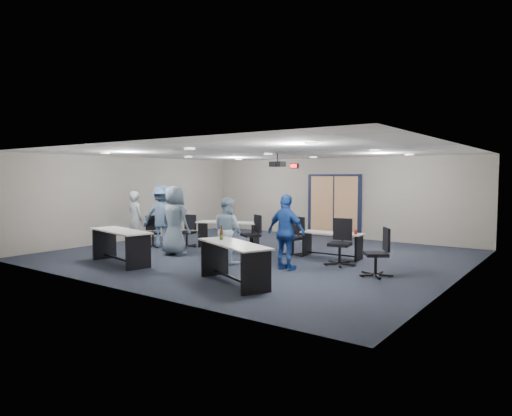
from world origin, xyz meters
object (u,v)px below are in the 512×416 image
Objects in this scene: table_back_left at (229,230)px; person_navy at (286,232)px; table_front_right at (233,256)px; chair_back_b at (251,234)px; chair_back_c at (293,236)px; person_lightblue at (227,230)px; chair_loose_right at (376,252)px; table_front_left at (120,241)px; chair_back_a at (187,231)px; table_back_right at (332,240)px; person_back at (162,216)px; person_plaid at (175,220)px; chair_back_d at (340,242)px; chair_loose_left at (153,232)px; person_gray at (136,219)px.

person_navy is (3.06, -1.69, 0.33)m from table_back_left.
table_front_right is 2.02× the size of chair_back_b.
chair_back_c is 1.96m from person_lightblue.
chair_loose_right is at bearing -159.32° from person_navy.
chair_back_a is at bearing 112.56° from table_front_left.
person_lightblue reaches higher than chair_back_c.
table_back_right is 5.00m from person_back.
chair_back_c is 0.55× the size of person_plaid.
chair_back_d is (2.82, -0.30, 0.04)m from chair_back_b.
chair_back_a is (-0.54, 2.76, -0.08)m from table_front_left.
table_front_right is at bearing -77.96° from chair_loose_left.
chair_back_c is at bearing -104.95° from person_lightblue.
person_lightblue is at bearing -63.71° from chair_loose_left.
chair_loose_left is 0.50× the size of person_back.
person_lightblue is at bearing 141.33° from person_back.
chair_back_b is 1.71m from person_lightblue.
chair_loose_right reaches higher than chair_back_a.
table_front_left is 3.51m from chair_back_b.
chair_back_c is 1.10× the size of chair_loose_left.
table_back_left is at bearing -43.96° from person_lightblue.
chair_back_d is 0.59× the size of person_plaid.
person_gray is 0.90× the size of person_back.
person_back reaches higher than table_back_left.
chair_back_d is at bearing -162.98° from person_gray.
person_navy is (2.07, -1.45, 0.33)m from chair_back_b.
person_gray reaches higher than table_back_right.
chair_loose_left is 3.39m from person_lightblue.
table_front_right is at bearing -27.98° from chair_back_b.
person_lightblue is at bearing -113.72° from chair_loose_right.
table_front_right is 5.08m from person_back.
person_gray is at bearing -162.17° from table_back_left.
person_navy is (-0.74, -1.15, 0.30)m from chair_back_d.
chair_loose_left is 0.55× the size of person_navy.
chair_loose_right reaches higher than table_back_left.
person_plaid is at bearing 96.34° from table_front_left.
chair_back_c reaches higher than chair_loose_left.
person_navy is (0.11, 1.73, 0.29)m from table_front_right.
chair_back_a is 0.93× the size of chair_back_b.
chair_back_a is 0.99m from chair_loose_left.
chair_back_d is 0.66× the size of person_gray.
chair_back_d is (1.58, -0.49, 0.04)m from chair_back_c.
table_front_right is at bearing 151.88° from person_plaid.
chair_loose_right is 0.61× the size of person_navy.
table_front_left is 2.05× the size of chair_back_c.
person_back is at bearing -27.44° from chair_loose_left.
chair_back_c is at bearing -153.79° from person_gray.
chair_back_a is 0.57× the size of person_gray.
table_front_left reaches higher than table_back_right.
chair_back_d is at bearing -154.27° from chair_loose_right.
table_back_left is 1.20× the size of table_back_right.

